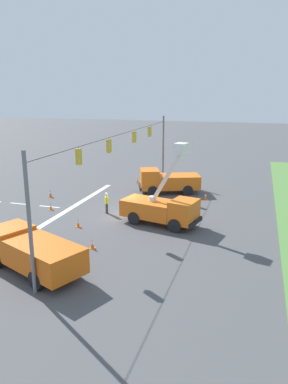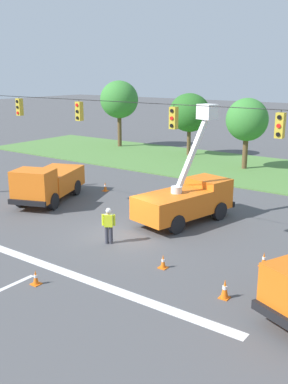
% 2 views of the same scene
% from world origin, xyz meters
% --- Properties ---
extents(ground_plane, '(200.00, 200.00, 0.00)m').
position_xyz_m(ground_plane, '(0.00, 0.00, 0.00)').
color(ground_plane, '#4C4C4F').
extents(grass_verge, '(56.00, 12.00, 0.10)m').
position_xyz_m(grass_verge, '(0.00, 18.00, 0.05)').
color(grass_verge, '#517F3D').
rests_on(grass_verge, ground).
extents(lane_markings, '(17.60, 15.25, 0.01)m').
position_xyz_m(lane_markings, '(0.00, -6.43, 0.00)').
color(lane_markings, silver).
rests_on(lane_markings, ground).
extents(signal_gantry, '(26.20, 0.33, 7.20)m').
position_xyz_m(signal_gantry, '(0.01, -0.00, 4.58)').
color(signal_gantry, slate).
rests_on(signal_gantry, ground).
extents(tree_far_west, '(4.16, 3.80, 7.04)m').
position_xyz_m(tree_far_west, '(-17.25, 20.80, 5.05)').
color(tree_far_west, brown).
rests_on(tree_far_west, ground).
extents(tree_west, '(3.99, 3.62, 5.99)m').
position_xyz_m(tree_west, '(-8.51, 20.66, 4.15)').
color(tree_west, brown).
rests_on(tree_west, ground).
extents(tree_centre, '(3.50, 3.15, 5.91)m').
position_xyz_m(tree_centre, '(-1.53, 18.04, 4.12)').
color(tree_centre, brown).
rests_on(tree_centre, ground).
extents(utility_truck_bucket_lift, '(3.51, 6.27, 6.28)m').
position_xyz_m(utility_truck_bucket_lift, '(1.48, 3.61, 1.33)').
color(utility_truck_bucket_lift, orange).
rests_on(utility_truck_bucket_lift, ground).
extents(utility_truck_support_near, '(4.37, 6.40, 2.39)m').
position_xyz_m(utility_truck_support_near, '(-7.60, 1.83, 1.22)').
color(utility_truck_support_near, orange).
rests_on(utility_truck_support_near, ground).
extents(road_worker, '(0.56, 0.42, 1.77)m').
position_xyz_m(road_worker, '(0.20, -1.42, 1.00)').
color(road_worker, '#383842').
rests_on(road_worker, ground).
extents(traffic_cone_foreground_left, '(0.36, 0.36, 0.60)m').
position_xyz_m(traffic_cone_foreground_left, '(3.86, -2.22, 0.28)').
color(traffic_cone_foreground_left, orange).
rests_on(traffic_cone_foreground_left, ground).
extents(traffic_cone_mid_left, '(0.36, 0.36, 0.65)m').
position_xyz_m(traffic_cone_mid_left, '(-6.33, 5.82, 0.32)').
color(traffic_cone_mid_left, orange).
rests_on(traffic_cone_mid_left, ground).
extents(traffic_cone_near_bucket, '(0.36, 0.36, 0.74)m').
position_xyz_m(traffic_cone_near_bucket, '(7.11, -3.05, 0.37)').
color(traffic_cone_near_bucket, orange).
rests_on(traffic_cone_near_bucket, ground).
extents(traffic_cone_lane_edge_a, '(0.36, 0.36, 0.60)m').
position_xyz_m(traffic_cone_lane_edge_a, '(0.71, -6.38, 0.28)').
color(traffic_cone_lane_edge_a, orange).
rests_on(traffic_cone_lane_edge_a, ground).
extents(traffic_cone_lane_edge_b, '(0.36, 0.36, 0.62)m').
position_xyz_m(traffic_cone_lane_edge_b, '(7.19, 0.47, 0.30)').
color(traffic_cone_lane_edge_b, orange).
rests_on(traffic_cone_lane_edge_b, ground).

